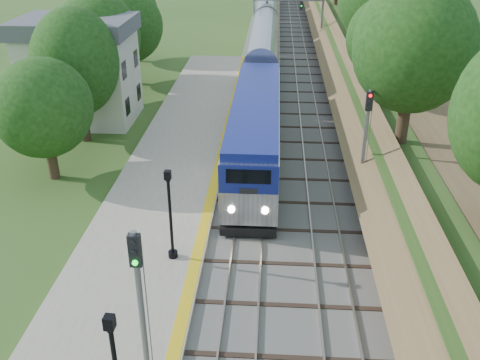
# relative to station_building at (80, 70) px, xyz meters

# --- Properties ---
(trackbed) EXTENTS (9.50, 170.00, 0.28)m
(trackbed) POSITION_rel_station_building_xyz_m (16.00, 30.00, -4.02)
(trackbed) COLOR #4C4944
(trackbed) RESTS_ON ground
(platform) EXTENTS (6.40, 68.00, 0.38)m
(platform) POSITION_rel_station_building_xyz_m (8.80, -14.00, -3.90)
(platform) COLOR gray
(platform) RESTS_ON ground
(yellow_stripe) EXTENTS (0.55, 68.00, 0.01)m
(yellow_stripe) POSITION_rel_station_building_xyz_m (11.65, -14.00, -3.70)
(yellow_stripe) COLOR gold
(yellow_stripe) RESTS_ON platform
(embankment) EXTENTS (10.64, 170.00, 11.70)m
(embankment) POSITION_rel_station_building_xyz_m (24.35, 30.00, -2.14)
(embankment) COLOR brown
(embankment) RESTS_ON ground
(station_building) EXTENTS (8.60, 6.60, 8.00)m
(station_building) POSITION_rel_station_building_xyz_m (0.00, 0.00, 0.00)
(station_building) COLOR beige
(station_building) RESTS_ON ground
(signal_gantry) EXTENTS (8.40, 0.38, 6.20)m
(signal_gantry) POSITION_rel_station_building_xyz_m (16.47, 24.99, 0.73)
(signal_gantry) COLOR slate
(signal_gantry) RESTS_ON ground
(trees_behind_platform) EXTENTS (7.82, 53.32, 7.21)m
(trees_behind_platform) POSITION_rel_station_building_xyz_m (2.83, -9.33, 0.44)
(trees_behind_platform) COLOR #332316
(trees_behind_platform) RESTS_ON ground
(train) EXTENTS (3.00, 120.39, 4.41)m
(train) POSITION_rel_station_building_xyz_m (14.00, 42.19, -1.83)
(train) COLOR black
(train) RESTS_ON trackbed
(lamppost_far) EXTENTS (0.45, 0.45, 4.58)m
(lamppost_far) POSITION_rel_station_building_xyz_m (10.52, -19.13, -1.67)
(lamppost_far) COLOR black
(lamppost_far) RESTS_ON platform
(signal_platform) EXTENTS (0.38, 0.30, 6.41)m
(signal_platform) POSITION_rel_station_building_xyz_m (11.10, -26.95, 0.23)
(signal_platform) COLOR slate
(signal_platform) RESTS_ON platform
(signal_farside) EXTENTS (0.36, 0.29, 6.62)m
(signal_farside) POSITION_rel_station_building_xyz_m (20.20, -12.34, 0.08)
(signal_farside) COLOR slate
(signal_farside) RESTS_ON ground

